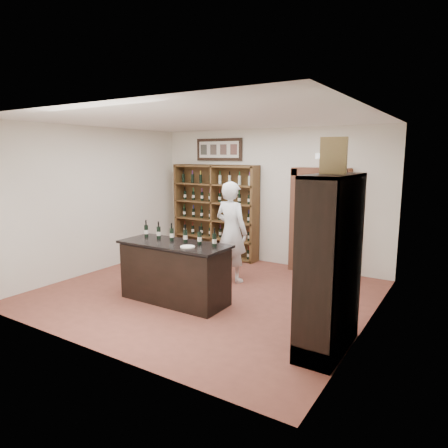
{
  "coord_description": "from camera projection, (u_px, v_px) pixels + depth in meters",
  "views": [
    {
      "loc": [
        3.91,
        -5.58,
        2.42
      ],
      "look_at": [
        0.2,
        0.3,
        1.22
      ],
      "focal_mm": 32.0,
      "sensor_mm": 36.0,
      "label": 1
    }
  ],
  "objects": [
    {
      "name": "floor",
      "position": [
        205.0,
        293.0,
        7.11
      ],
      "size": [
        5.5,
        5.5,
        0.0
      ],
      "primitive_type": "plane",
      "color": "brown",
      "rests_on": "ground"
    },
    {
      "name": "ceiling",
      "position": [
        204.0,
        120.0,
        6.6
      ],
      "size": [
        5.5,
        5.5,
        0.0
      ],
      "primitive_type": "plane",
      "rotation": [
        3.14,
        0.0,
        0.0
      ],
      "color": "white",
      "rests_on": "wall_back"
    },
    {
      "name": "wall_back",
      "position": [
        269.0,
        197.0,
        8.94
      ],
      "size": [
        5.5,
        0.04,
        3.0
      ],
      "primitive_type": "cube",
      "color": "silver",
      "rests_on": "ground"
    },
    {
      "name": "wall_left",
      "position": [
        96.0,
        200.0,
        8.3
      ],
      "size": [
        0.04,
        5.0,
        3.0
      ],
      "primitive_type": "cube",
      "color": "silver",
      "rests_on": "ground"
    },
    {
      "name": "wall_right",
      "position": [
        371.0,
        224.0,
        5.41
      ],
      "size": [
        0.04,
        5.0,
        3.0
      ],
      "primitive_type": "cube",
      "color": "silver",
      "rests_on": "ground"
    },
    {
      "name": "wine_shelf",
      "position": [
        216.0,
        211.0,
        9.55
      ],
      "size": [
        2.2,
        0.38,
        2.2
      ],
      "color": "brown",
      "rests_on": "ground"
    },
    {
      "name": "framed_picture",
      "position": [
        219.0,
        150.0,
        9.42
      ],
      "size": [
        1.25,
        0.04,
        0.52
      ],
      "primitive_type": "cube",
      "color": "black",
      "rests_on": "wall_back"
    },
    {
      "name": "arched_doorway",
      "position": [
        319.0,
        218.0,
        8.2
      ],
      "size": [
        1.17,
        0.35,
        2.17
      ],
      "color": "black",
      "rests_on": "ground"
    },
    {
      "name": "emergency_light",
      "position": [
        323.0,
        156.0,
        8.07
      ],
      "size": [
        0.3,
        0.1,
        0.1
      ],
      "primitive_type": "cube",
      "color": "white",
      "rests_on": "wall_back"
    },
    {
      "name": "tasting_counter",
      "position": [
        175.0,
        272.0,
        6.63
      ],
      "size": [
        1.88,
        0.78,
        1.0
      ],
      "color": "black",
      "rests_on": "ground"
    },
    {
      "name": "counter_bottle_0",
      "position": [
        146.0,
        231.0,
        7.01
      ],
      "size": [
        0.07,
        0.07,
        0.3
      ],
      "color": "black",
      "rests_on": "tasting_counter"
    },
    {
      "name": "counter_bottle_1",
      "position": [
        159.0,
        233.0,
        6.85
      ],
      "size": [
        0.07,
        0.07,
        0.3
      ],
      "color": "black",
      "rests_on": "tasting_counter"
    },
    {
      "name": "counter_bottle_2",
      "position": [
        172.0,
        234.0,
        6.7
      ],
      "size": [
        0.07,
        0.07,
        0.3
      ],
      "color": "black",
      "rests_on": "tasting_counter"
    },
    {
      "name": "counter_bottle_3",
      "position": [
        185.0,
        236.0,
        6.55
      ],
      "size": [
        0.07,
        0.07,
        0.3
      ],
      "color": "black",
      "rests_on": "tasting_counter"
    },
    {
      "name": "counter_bottle_4",
      "position": [
        200.0,
        238.0,
        6.4
      ],
      "size": [
        0.07,
        0.07,
        0.3
      ],
      "color": "black",
      "rests_on": "tasting_counter"
    },
    {
      "name": "counter_bottle_5",
      "position": [
        214.0,
        240.0,
        6.25
      ],
      "size": [
        0.07,
        0.07,
        0.3
      ],
      "color": "black",
      "rests_on": "tasting_counter"
    },
    {
      "name": "side_cabinet",
      "position": [
        331.0,
        292.0,
        4.91
      ],
      "size": [
        0.48,
        1.2,
        2.2
      ],
      "color": "black",
      "rests_on": "ground"
    },
    {
      "name": "shopkeeper",
      "position": [
        231.0,
        232.0,
        7.64
      ],
      "size": [
        0.76,
        0.55,
        1.94
      ],
      "primitive_type": "imported",
      "rotation": [
        0.0,
        0.0,
        3.02
      ],
      "color": "silver",
      "rests_on": "ground"
    },
    {
      "name": "plate",
      "position": [
        188.0,
        247.0,
        6.22
      ],
      "size": [
        0.23,
        0.23,
        0.02
      ],
      "primitive_type": "cylinder",
      "color": "beige",
      "rests_on": "tasting_counter"
    },
    {
      "name": "wine_crate",
      "position": [
        334.0,
        156.0,
        4.65
      ],
      "size": [
        0.32,
        0.17,
        0.43
      ],
      "primitive_type": "cube",
      "rotation": [
        0.0,
        0.0,
        0.16
      ],
      "color": "tan",
      "rests_on": "side_cabinet"
    }
  ]
}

